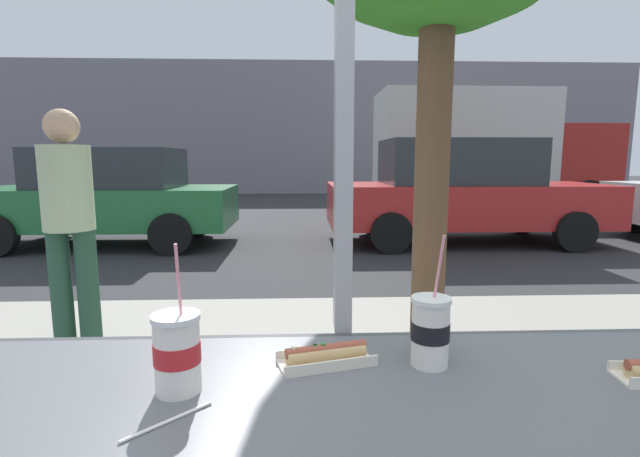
# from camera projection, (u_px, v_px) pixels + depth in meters

# --- Properties ---
(ground_plane) EXTENTS (60.00, 60.00, 0.00)m
(ground_plane) POSITION_uv_depth(u_px,v_px,m) (308.00, 231.00, 9.36)
(ground_plane) COLOR #2D2D30
(sidewalk_strip) EXTENTS (16.00, 2.80, 0.13)m
(sidewalk_strip) POSITION_uv_depth(u_px,v_px,m) (321.00, 371.00, 3.03)
(sidewalk_strip) COLOR #9E998E
(sidewalk_strip) RESTS_ON ground
(window_wall) EXTENTS (3.01, 0.20, 2.90)m
(window_wall) POSITION_uv_depth(u_px,v_px,m) (345.00, 2.00, 1.26)
(window_wall) COLOR #423D38
(window_wall) RESTS_ON ground
(building_facade_far) EXTENTS (28.00, 1.20, 5.41)m
(building_facade_far) POSITION_uv_depth(u_px,v_px,m) (304.00, 129.00, 19.67)
(building_facade_far) COLOR gray
(building_facade_far) RESTS_ON ground
(soda_cup_left) EXTENTS (0.10, 0.10, 0.33)m
(soda_cup_left) POSITION_uv_depth(u_px,v_px,m) (430.00, 330.00, 1.14)
(soda_cup_left) COLOR silver
(soda_cup_left) RESTS_ON window_counter
(soda_cup_right) EXTENTS (0.10, 0.10, 0.33)m
(soda_cup_right) POSITION_uv_depth(u_px,v_px,m) (177.00, 352.00, 1.01)
(soda_cup_right) COLOR silver
(soda_cup_right) RESTS_ON window_counter
(hotdog_tray_near) EXTENTS (0.25, 0.16, 0.05)m
(hotdog_tray_near) POSITION_uv_depth(u_px,v_px,m) (326.00, 355.00, 1.15)
(hotdog_tray_near) COLOR beige
(hotdog_tray_near) RESTS_ON window_counter
(loose_straw) EXTENTS (0.14, 0.14, 0.01)m
(loose_straw) POSITION_uv_depth(u_px,v_px,m) (168.00, 421.00, 0.90)
(loose_straw) COLOR white
(loose_straw) RESTS_ON window_counter
(parked_car_green) EXTENTS (4.14, 1.95, 1.61)m
(parked_car_green) POSITION_uv_depth(u_px,v_px,m) (108.00, 196.00, 7.69)
(parked_car_green) COLOR #236B38
(parked_car_green) RESTS_ON ground
(parked_car_red) EXTENTS (4.65, 1.97, 1.76)m
(parked_car_red) POSITION_uv_depth(u_px,v_px,m) (462.00, 192.00, 7.92)
(parked_car_red) COLOR red
(parked_car_red) RESTS_ON ground
(box_truck) EXTENTS (6.28, 2.44, 3.24)m
(box_truck) POSITION_uv_depth(u_px,v_px,m) (484.00, 149.00, 12.81)
(box_truck) COLOR beige
(box_truck) RESTS_ON ground
(pedestrian) EXTENTS (0.32, 0.32, 1.63)m
(pedestrian) POSITION_uv_depth(u_px,v_px,m) (69.00, 216.00, 3.08)
(pedestrian) COLOR #234534
(pedestrian) RESTS_ON sidewalk_strip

